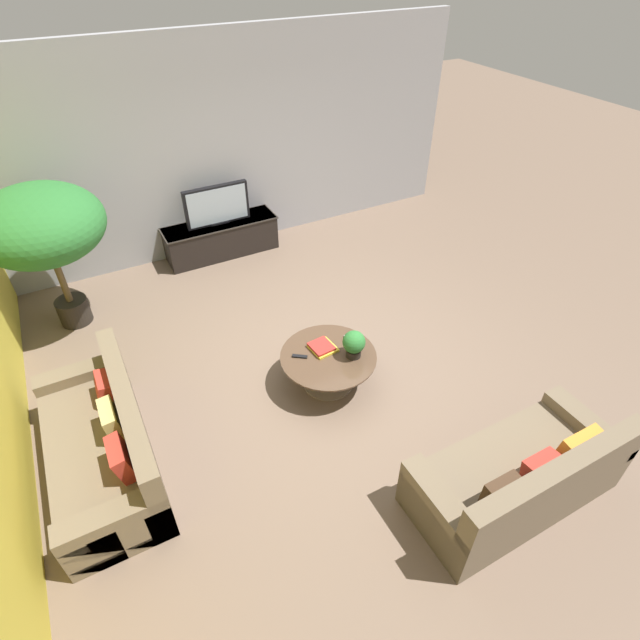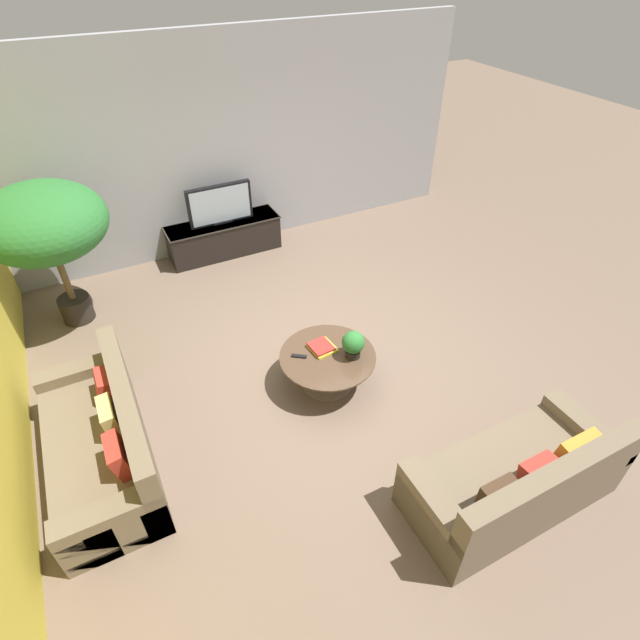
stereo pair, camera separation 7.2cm
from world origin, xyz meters
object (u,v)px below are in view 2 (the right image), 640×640
couch_near_entry (516,481)px  potted_palm_tall (44,225)px  television (220,204)px  media_console (224,237)px  couch_by_wall (103,444)px  coffee_table (328,364)px  potted_plant_tabletop (353,344)px

couch_near_entry → potted_palm_tall: (-3.07, 4.46, 1.05)m
television → couch_near_entry: 5.26m
media_console → potted_palm_tall: size_ratio=0.94×
media_console → couch_by_wall: bearing=-124.9°
coffee_table → couch_by_wall: 2.31m
potted_palm_tall → potted_plant_tabletop: (2.54, -2.59, -0.76)m
couch_by_wall → couch_near_entry: size_ratio=1.05×
coffee_table → media_console: bearing=91.8°
television → potted_plant_tabletop: television is taller
television → coffee_table: 3.20m
coffee_table → couch_by_wall: couch_by_wall is taller
potted_palm_tall → couch_near_entry: bearing=-55.5°
couch_near_entry → potted_plant_tabletop: 1.97m
couch_near_entry → potted_plant_tabletop: (-0.53, 1.87, 0.29)m
coffee_table → couch_near_entry: 2.14m
television → potted_palm_tall: (-2.21, -0.70, 0.53)m
potted_palm_tall → potted_plant_tabletop: 3.70m
potted_plant_tabletop → television: bearing=95.7°
television → coffee_table: (0.10, -3.16, -0.52)m
couch_near_entry → potted_palm_tall: size_ratio=1.02×
couch_by_wall → potted_palm_tall: bearing=180.0°
potted_palm_tall → couch_by_wall: bearing=-90.0°
television → coffee_table: size_ratio=0.92×
media_console → potted_palm_tall: 2.55m
coffee_table → potted_palm_tall: 3.53m
couch_by_wall → media_console: bearing=145.1°
coffee_table → television: bearing=91.8°
couch_by_wall → potted_plant_tabletop: 2.56m
couch_by_wall → potted_palm_tall: size_ratio=1.08×
coffee_table → potted_palm_tall: (-2.31, 2.46, 1.05)m
coffee_table → potted_plant_tabletop: bearing=-28.7°
television → potted_plant_tabletop: 3.31m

